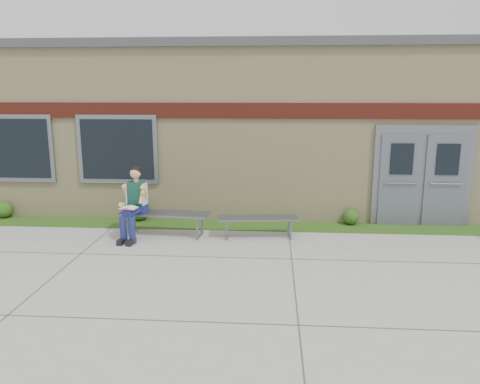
{
  "coord_description": "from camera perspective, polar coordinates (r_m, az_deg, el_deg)",
  "views": [
    {
      "loc": [
        0.63,
        -7.7,
        3.03
      ],
      "look_at": [
        -0.04,
        1.7,
        0.99
      ],
      "focal_mm": 35.0,
      "sensor_mm": 36.0,
      "label": 1
    }
  ],
  "objects": [
    {
      "name": "ground",
      "position": [
        8.3,
        -0.55,
        -9.22
      ],
      "size": [
        80.0,
        80.0,
        0.0
      ],
      "primitive_type": "plane",
      "color": "#9E9E99",
      "rests_on": "ground"
    },
    {
      "name": "girl",
      "position": [
        9.97,
        -12.8,
        -1.16
      ],
      "size": [
        0.55,
        0.95,
        1.5
      ],
      "rotation": [
        0.0,
        0.0,
        -0.16
      ],
      "color": "navy",
      "rests_on": "ground"
    },
    {
      "name": "shrub_mid",
      "position": [
        11.36,
        -12.25,
        -2.2
      ],
      "size": [
        0.48,
        0.48,
        0.48
      ],
      "primitive_type": "sphere",
      "color": "#194312",
      "rests_on": "grass_strip"
    },
    {
      "name": "school_building",
      "position": [
        13.74,
        1.45,
        8.31
      ],
      "size": [
        16.2,
        6.22,
        4.2
      ],
      "color": "beige",
      "rests_on": "ground"
    },
    {
      "name": "bench_left",
      "position": [
        10.13,
        -9.17,
        -3.12
      ],
      "size": [
        1.94,
        0.68,
        0.5
      ],
      "rotation": [
        0.0,
        0.0,
        -0.08
      ],
      "color": "slate",
      "rests_on": "ground"
    },
    {
      "name": "grass_strip",
      "position": [
        10.76,
        0.56,
        -4.12
      ],
      "size": [
        16.0,
        0.8,
        0.02
      ],
      "primitive_type": "cube",
      "color": "#194312",
      "rests_on": "ground"
    },
    {
      "name": "shrub_east",
      "position": [
        11.08,
        13.37,
        -2.94
      ],
      "size": [
        0.37,
        0.37,
        0.37
      ],
      "primitive_type": "sphere",
      "color": "#194312",
      "rests_on": "grass_strip"
    },
    {
      "name": "bench_right",
      "position": [
        9.89,
        2.23,
        -3.64
      ],
      "size": [
        1.71,
        0.63,
        0.43
      ],
      "rotation": [
        0.0,
        0.0,
        0.1
      ],
      "color": "slate",
      "rests_on": "ground"
    },
    {
      "name": "shrub_west",
      "position": [
        12.71,
        -26.83,
        -1.92
      ],
      "size": [
        0.4,
        0.4,
        0.4
      ],
      "primitive_type": "sphere",
      "color": "#194312",
      "rests_on": "grass_strip"
    }
  ]
}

